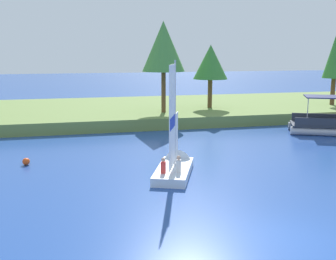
% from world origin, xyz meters
% --- Properties ---
extents(ground_plane, '(200.00, 200.00, 0.00)m').
position_xyz_m(ground_plane, '(0.00, 0.00, 0.00)').
color(ground_plane, '#234793').
extents(shore_bank, '(80.00, 15.42, 0.92)m').
position_xyz_m(shore_bank, '(0.00, 26.55, 0.46)').
color(shore_bank, olive).
rests_on(shore_bank, ground).
extents(shoreline_tree_left, '(3.50, 3.50, 7.46)m').
position_xyz_m(shoreline_tree_left, '(0.74, 21.98, 6.32)').
color(shoreline_tree_left, brown).
rests_on(shoreline_tree_left, shore_bank).
extents(shoreline_tree_midleft, '(3.08, 3.08, 5.61)m').
position_xyz_m(shoreline_tree_midleft, '(5.45, 23.89, 4.98)').
color(shoreline_tree_midleft, brown).
rests_on(shoreline_tree_midleft, shore_bank).
extents(shoreline_tree_centre, '(2.19, 2.19, 6.87)m').
position_xyz_m(shoreline_tree_centre, '(17.48, 23.12, 5.55)').
color(shoreline_tree_centre, brown).
rests_on(shoreline_tree_centre, shore_bank).
extents(sailboat, '(3.04, 4.68, 6.09)m').
position_xyz_m(sailboat, '(-1.67, 8.33, 0.42)').
color(sailboat, silver).
rests_on(sailboat, ground).
extents(pontoon_boat, '(6.65, 4.84, 2.76)m').
position_xyz_m(pontoon_boat, '(11.91, 14.85, 0.68)').
color(pontoon_boat, '#B2B2B7').
rests_on(pontoon_boat, ground).
extents(channel_buoy, '(0.39, 0.39, 0.39)m').
position_xyz_m(channel_buoy, '(-9.21, 11.21, 0.19)').
color(channel_buoy, '#E54C19').
rests_on(channel_buoy, ground).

